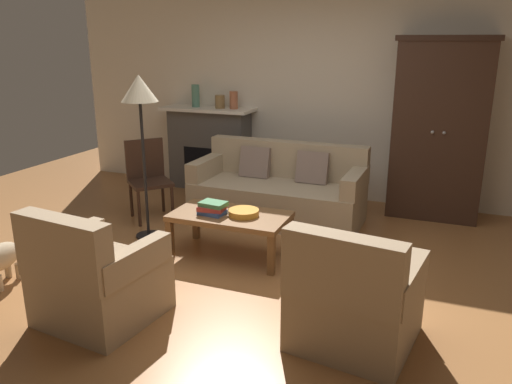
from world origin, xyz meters
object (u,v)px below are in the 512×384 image
(armchair_near_right, at_px, (354,302))
(floor_lamp, at_px, (140,98))
(mantel_vase_terracotta, at_px, (234,100))
(armoire, at_px, (439,129))
(book_stack, at_px, (212,208))
(side_chair_wooden, at_px, (148,174))
(fireplace, at_px, (210,148))
(mantel_vase_jade, at_px, (196,96))
(armchair_near_left, at_px, (96,281))
(mantel_vase_bronze, at_px, (220,102))
(coffee_table, at_px, (230,219))
(fruit_bowl, at_px, (244,213))
(couch, at_px, (279,192))

(armchair_near_right, bearing_deg, floor_lamp, 153.85)
(mantel_vase_terracotta, relative_size, armchair_near_right, 0.26)
(armoire, xyz_separation_m, book_stack, (-1.88, -2.02, -0.54))
(mantel_vase_terracotta, relative_size, side_chair_wooden, 0.26)
(fireplace, bearing_deg, side_chair_wooden, -94.88)
(mantel_vase_jade, relative_size, armchair_near_left, 0.34)
(mantel_vase_jade, xyz_separation_m, side_chair_wooden, (0.06, -1.33, -0.76))
(mantel_vase_bronze, xyz_separation_m, side_chair_wooden, (-0.30, -1.33, -0.69))
(coffee_table, relative_size, mantel_vase_jade, 3.69)
(armoire, xyz_separation_m, armchair_near_left, (-2.15, -3.38, -0.71))
(coffee_table, bearing_deg, mantel_vase_jade, 124.98)
(side_chair_wooden, bearing_deg, floor_lamp, -58.76)
(mantel_vase_terracotta, height_order, side_chair_wooden, mantel_vase_terracotta)
(fruit_bowl, height_order, floor_lamp, floor_lamp)
(fruit_bowl, xyz_separation_m, mantel_vase_terracotta, (-0.98, 2.00, 0.79))
(armoire, xyz_separation_m, side_chair_wooden, (-3.07, -1.27, -0.51))
(coffee_table, bearing_deg, fruit_bowl, 1.29)
(coffee_table, bearing_deg, armchair_near_left, -106.45)
(book_stack, bearing_deg, mantel_vase_bronze, 113.30)
(fireplace, xyz_separation_m, armchair_near_left, (0.80, -3.46, -0.25))
(mantel_vase_jade, xyz_separation_m, floor_lamp, (0.40, -1.89, 0.18))
(coffee_table, xyz_separation_m, mantel_vase_jade, (-1.40, 2.01, 0.90))
(coffee_table, distance_m, mantel_vase_terracotta, 2.34)
(mantel_vase_bronze, bearing_deg, fruit_bowl, -59.45)
(coffee_table, distance_m, mantel_vase_jade, 2.61)
(book_stack, bearing_deg, armchair_near_left, -101.42)
(book_stack, bearing_deg, armoire, 47.10)
(coffee_table, height_order, mantel_vase_jade, mantel_vase_jade)
(couch, relative_size, coffee_table, 1.75)
(armoire, distance_m, fruit_bowl, 2.57)
(mantel_vase_bronze, height_order, armchair_near_left, mantel_vase_bronze)
(book_stack, distance_m, armchair_near_left, 1.40)
(fireplace, bearing_deg, mantel_vase_terracotta, -2.70)
(coffee_table, height_order, side_chair_wooden, side_chair_wooden)
(mantel_vase_bronze, height_order, mantel_vase_terracotta, mantel_vase_terracotta)
(armoire, height_order, couch, armoire)
(book_stack, relative_size, mantel_vase_jade, 0.91)
(couch, relative_size, fruit_bowl, 6.73)
(mantel_vase_bronze, bearing_deg, armchair_near_right, -51.60)
(armoire, relative_size, armchair_near_left, 2.32)
(floor_lamp, bearing_deg, couch, 43.42)
(couch, height_order, armchair_near_left, armchair_near_left)
(mantel_vase_terracotta, relative_size, armchair_near_left, 0.26)
(mantel_vase_bronze, relative_size, armchair_near_left, 0.20)
(armchair_near_right, bearing_deg, armoire, 83.45)
(mantel_vase_bronze, xyz_separation_m, armchair_near_left, (0.62, -3.44, -0.89))
(fruit_bowl, bearing_deg, armchair_near_left, -111.35)
(coffee_table, distance_m, side_chair_wooden, 1.50)
(mantel_vase_jade, distance_m, armchair_near_left, 3.70)
(book_stack, distance_m, mantel_vase_jade, 2.55)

